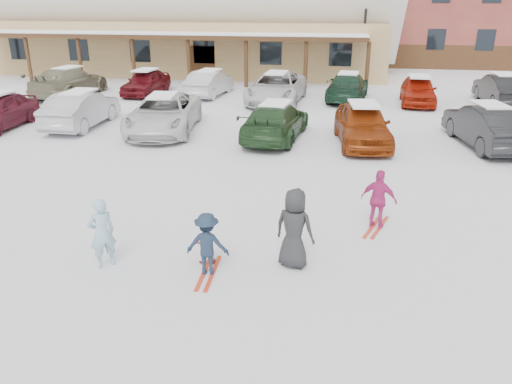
% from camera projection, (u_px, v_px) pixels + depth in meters
% --- Properties ---
extents(ground, '(160.00, 160.00, 0.00)m').
position_uv_depth(ground, '(235.00, 249.00, 11.05)').
color(ground, white).
rests_on(ground, ground).
extents(day_lodge, '(29.12, 12.50, 10.38)m').
position_uv_depth(day_lodge, '(191.00, 15.00, 36.64)').
color(day_lodge, tan).
rests_on(day_lodge, ground).
extents(lamp_post, '(0.50, 0.25, 5.70)m').
position_uv_depth(lamp_post, '(364.00, 30.00, 31.61)').
color(lamp_post, black).
rests_on(lamp_post, ground).
extents(adult_skier, '(0.64, 0.64, 1.50)m').
position_uv_depth(adult_skier, '(102.00, 233.00, 10.12)').
color(adult_skier, '#8DB9CD').
rests_on(adult_skier, ground).
extents(toddler_red, '(0.54, 0.48, 0.93)m').
position_uv_depth(toddler_red, '(204.00, 243.00, 10.35)').
color(toddler_red, '#B03232').
rests_on(toddler_red, ground).
extents(child_navy, '(0.87, 0.52, 1.32)m').
position_uv_depth(child_navy, '(207.00, 244.00, 9.85)').
color(child_navy, '#172538').
rests_on(child_navy, ground).
extents(skis_child_navy, '(0.25, 1.41, 0.03)m').
position_uv_depth(skis_child_navy, '(208.00, 273.00, 10.09)').
color(skis_child_navy, red).
rests_on(skis_child_navy, ground).
extents(child_magenta, '(0.93, 0.61, 1.47)m').
position_uv_depth(child_magenta, '(379.00, 200.00, 11.82)').
color(child_magenta, '#BD2870').
rests_on(child_magenta, ground).
extents(skis_child_magenta, '(0.64, 1.39, 0.03)m').
position_uv_depth(skis_child_magenta, '(376.00, 227.00, 12.08)').
color(skis_child_magenta, red).
rests_on(skis_child_magenta, ground).
extents(bystander_dark, '(0.95, 0.77, 1.70)m').
position_uv_depth(bystander_dark, '(294.00, 229.00, 10.09)').
color(bystander_dark, '#252628').
rests_on(bystander_dark, ground).
extents(parked_car_1, '(1.68, 4.59, 1.50)m').
position_uv_depth(parked_car_1, '(81.00, 109.00, 21.18)').
color(parked_car_1, '#A7A6AB').
rests_on(parked_car_1, ground).
extents(parked_car_2, '(3.17, 5.69, 1.50)m').
position_uv_depth(parked_car_2, '(164.00, 114.00, 20.38)').
color(parked_car_2, silver).
rests_on(parked_car_2, ground).
extents(parked_car_3, '(2.46, 5.02, 1.40)m').
position_uv_depth(parked_car_3, '(276.00, 121.00, 19.37)').
color(parked_car_3, '#224020').
rests_on(parked_car_3, ground).
extents(parked_car_4, '(2.33, 4.69, 1.54)m').
position_uv_depth(parked_car_4, '(362.00, 124.00, 18.63)').
color(parked_car_4, '#88310C').
rests_on(parked_car_4, ground).
extents(parked_car_5, '(2.45, 4.97, 1.57)m').
position_uv_depth(parked_car_5, '(487.00, 126.00, 18.35)').
color(parked_car_5, black).
rests_on(parked_car_5, ground).
extents(parked_car_7, '(2.61, 5.57, 1.57)m').
position_uv_depth(parked_car_7, '(69.00, 82.00, 27.69)').
color(parked_car_7, '#7B755A').
rests_on(parked_car_7, ground).
extents(parked_car_8, '(1.92, 4.18, 1.39)m').
position_uv_depth(parked_car_8, '(146.00, 82.00, 28.15)').
color(parked_car_8, '#5A0E14').
rests_on(parked_car_8, ground).
extents(parked_car_9, '(1.94, 4.40, 1.41)m').
position_uv_depth(parked_car_9, '(209.00, 83.00, 27.79)').
color(parked_car_9, '#B7B7BB').
rests_on(parked_car_9, ground).
extents(parked_car_10, '(2.89, 5.74, 1.56)m').
position_uv_depth(parked_car_10, '(276.00, 88.00, 25.96)').
color(parked_car_10, silver).
rests_on(parked_car_10, ground).
extents(parked_car_11, '(2.45, 5.09, 1.43)m').
position_uv_depth(parked_car_11, '(348.00, 87.00, 26.60)').
color(parked_car_11, '#153220').
rests_on(parked_car_11, ground).
extents(parked_car_12, '(1.98, 4.31, 1.43)m').
position_uv_depth(parked_car_12, '(418.00, 90.00, 25.63)').
color(parked_car_12, '#A21C09').
rests_on(parked_car_12, ground).
extents(parked_car_13, '(1.82, 4.77, 1.55)m').
position_uv_depth(parked_car_13, '(502.00, 90.00, 25.42)').
color(parked_car_13, black).
rests_on(parked_car_13, ground).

